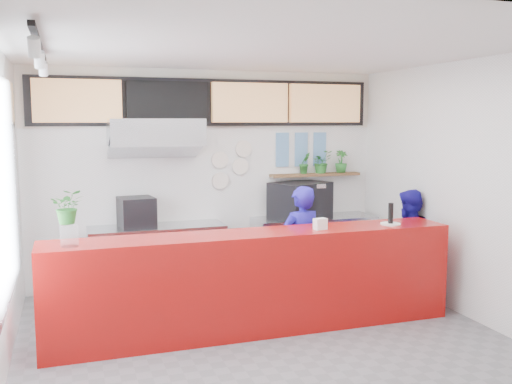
{
  "coord_description": "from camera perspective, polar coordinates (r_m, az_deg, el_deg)",
  "views": [
    {
      "loc": [
        -1.91,
        -5.34,
        2.3
      ],
      "look_at": [
        0.1,
        0.7,
        1.5
      ],
      "focal_mm": 40.0,
      "sensor_mm": 36.0,
      "label": 1
    }
  ],
  "objects": [
    {
      "name": "photo_frame_a",
      "position": [
        8.39,
        2.66,
        5.1
      ],
      "size": [
        0.2,
        0.02,
        0.25
      ],
      "primitive_type": "cube",
      "color": "#598CBF",
      "rests_on": "wall_back"
    },
    {
      "name": "photo_frame_b",
      "position": [
        8.5,
        4.55,
        5.11
      ],
      "size": [
        0.2,
        0.02,
        0.25
      ],
      "primitive_type": "cube",
      "color": "#598CBF",
      "rests_on": "wall_back"
    },
    {
      "name": "herb_d",
      "position": [
        8.7,
        8.51,
        3.04
      ],
      "size": [
        0.19,
        0.17,
        0.33
      ],
      "primitive_type": "imported",
      "rotation": [
        0.0,
        0.0,
        -0.03
      ],
      "color": "#276F27",
      "rests_on": "herb_shelf"
    },
    {
      "name": "herb_c",
      "position": [
        8.56,
        6.56,
        3.02
      ],
      "size": [
        0.34,
        0.31,
        0.34
      ],
      "primitive_type": "imported",
      "rotation": [
        0.0,
        0.0,
        0.16
      ],
      "color": "#276F27",
      "rests_on": "herb_shelf"
    },
    {
      "name": "extraction_hood",
      "position": [
        7.58,
        -10.02,
        5.91
      ],
      "size": [
        1.2,
        0.7,
        0.35
      ],
      "primitive_type": "cube",
      "color": "#B2B5BA",
      "rests_on": "ceiling"
    },
    {
      "name": "dec_plate_d",
      "position": [
        8.19,
        -1.26,
        4.35
      ],
      "size": [
        0.24,
        0.03,
        0.24
      ],
      "primitive_type": "cylinder",
      "rotation": [
        1.57,
        0.0,
        0.0
      ],
      "color": "silver",
      "rests_on": "wall_back"
    },
    {
      "name": "photo_frame_f",
      "position": [
        8.63,
        6.37,
        3.46
      ],
      "size": [
        0.2,
        0.02,
        0.25
      ],
      "primitive_type": "cube",
      "color": "#598CBF",
      "rests_on": "wall_back"
    },
    {
      "name": "glass_vase",
      "position": [
        5.75,
        -18.17,
        -4.17
      ],
      "size": [
        0.19,
        0.19,
        0.21
      ],
      "primitive_type": "cylinder",
      "rotation": [
        0.0,
        0.0,
        -0.1
      ],
      "color": "white",
      "rests_on": "service_counter"
    },
    {
      "name": "napkin_holder",
      "position": [
        6.36,
        6.44,
        -3.19
      ],
      "size": [
        0.16,
        0.11,
        0.12
      ],
      "primitive_type": "cube",
      "rotation": [
        0.0,
        0.0,
        0.19
      ],
      "color": "white",
      "rests_on": "service_counter"
    },
    {
      "name": "menu_board_far_right",
      "position": [
        8.54,
        6.92,
        8.78
      ],
      "size": [
        1.1,
        0.1,
        0.55
      ],
      "primitive_type": "cube",
      "color": "tan",
      "rests_on": "wall_back"
    },
    {
      "name": "basil_vase",
      "position": [
        5.71,
        -18.28,
        -1.39
      ],
      "size": [
        0.32,
        0.28,
        0.33
      ],
      "primitive_type": "imported",
      "rotation": [
        0.0,
        0.0,
        -0.07
      ],
      "color": "#276F27",
      "rests_on": "glass_vase"
    },
    {
      "name": "prep_bench",
      "position": [
        7.84,
        -9.81,
        -6.59
      ],
      "size": [
        1.8,
        0.6,
        0.9
      ],
      "primitive_type": "cube",
      "color": "#B2B5BA",
      "rests_on": "ground"
    },
    {
      "name": "right_bench",
      "position": [
        8.48,
        5.81,
        -5.48
      ],
      "size": [
        1.8,
        0.6,
        0.9
      ],
      "primitive_type": "cube",
      "color": "#B2B5BA",
      "rests_on": "ground"
    },
    {
      "name": "dec_plate_c",
      "position": [
        8.12,
        -3.61,
        1.13
      ],
      "size": [
        0.24,
        0.03,
        0.24
      ],
      "primitive_type": "cylinder",
      "rotation": [
        1.57,
        0.0,
        0.0
      ],
      "color": "silver",
      "rests_on": "wall_back"
    },
    {
      "name": "floor",
      "position": [
        6.12,
        1.22,
        -14.91
      ],
      "size": [
        5.0,
        5.0,
        0.0
      ],
      "primitive_type": "plane",
      "color": "slate",
      "rests_on": "ground"
    },
    {
      "name": "menu_board_far_left",
      "position": [
        7.73,
        -17.41,
        8.69
      ],
      "size": [
        1.1,
        0.1,
        0.55
      ],
      "primitive_type": "cube",
      "color": "tan",
      "rests_on": "wall_back"
    },
    {
      "name": "photo_frame_c",
      "position": [
        8.62,
        6.39,
        5.11
      ],
      "size": [
        0.2,
        0.02,
        0.25
      ],
      "primitive_type": "cube",
      "color": "#598CBF",
      "rests_on": "wall_back"
    },
    {
      "name": "wall_back",
      "position": [
        8.11,
        -4.69,
        1.47
      ],
      "size": [
        5.0,
        0.0,
        5.0
      ],
      "primitive_type": "plane",
      "rotation": [
        1.57,
        0.0,
        0.0
      ],
      "color": "white",
      "rests_on": "ground"
    },
    {
      "name": "photo_frame_d",
      "position": [
        8.4,
        2.65,
        3.39
      ],
      "size": [
        0.2,
        0.02,
        0.25
      ],
      "primitive_type": "cube",
      "color": "#598CBF",
      "rests_on": "wall_back"
    },
    {
      "name": "soffit",
      "position": [
        8.04,
        -4.7,
        8.91
      ],
      "size": [
        4.8,
        0.04,
        0.65
      ],
      "primitive_type": "cube",
      "color": "black",
      "rests_on": "wall_back"
    },
    {
      "name": "hood_lip",
      "position": [
        7.58,
        -9.99,
        4.4
      ],
      "size": [
        1.2,
        0.69,
        0.31
      ],
      "primitive_type": "cube",
      "rotation": [
        -0.35,
        0.0,
        0.0
      ],
      "color": "#B2B5BA",
      "rests_on": "ceiling"
    },
    {
      "name": "panini_oven",
      "position": [
        7.68,
        -11.86,
        -1.99
      ],
      "size": [
        0.49,
        0.49,
        0.4
      ],
      "primitive_type": "cube",
      "rotation": [
        0.0,
        0.0,
        0.12
      ],
      "color": "black",
      "rests_on": "prep_bench"
    },
    {
      "name": "espresso_machine",
      "position": [
        8.26,
        4.43,
        -0.81
      ],
      "size": [
        0.97,
        0.86,
        0.52
      ],
      "primitive_type": "cube",
      "rotation": [
        0.0,
        0.0,
        0.43
      ],
      "color": "black",
      "rests_on": "right_bench"
    },
    {
      "name": "staff_right",
      "position": [
        7.79,
        14.95,
        -4.92
      ],
      "size": [
        0.87,
        0.84,
        1.41
      ],
      "primitive_type": "imported",
      "rotation": [
        0.0,
        0.0,
        3.81
      ],
      "color": "#1E1699",
      "rests_on": "ground"
    },
    {
      "name": "cream_band",
      "position": [
        8.07,
        -4.75,
        9.26
      ],
      "size": [
        5.0,
        0.02,
        0.8
      ],
      "primitive_type": "cube",
      "color": "beige",
      "rests_on": "wall_back"
    },
    {
      "name": "menu_board_mid_right",
      "position": [
        8.11,
        -0.6,
        8.92
      ],
      "size": [
        1.1,
        0.1,
        0.55
      ],
      "primitive_type": "cube",
      "color": "tan",
      "rests_on": "wall_back"
    },
    {
      "name": "wall_right",
      "position": [
        6.97,
        20.99,
        0.1
      ],
      "size": [
        0.0,
        5.0,
        5.0
      ],
      "primitive_type": "plane",
      "rotation": [
        1.57,
        0.0,
        -1.57
      ],
      "color": "white",
      "rests_on": "ground"
    },
    {
      "name": "herb_shelf",
      "position": [
        8.54,
        5.96,
        1.74
      ],
      "size": [
        1.4,
        0.18,
        0.04
      ],
      "primitive_type": "cube",
      "color": "brown",
      "rests_on": "wall_back"
    },
    {
      "name": "dec_plate_a",
      "position": [
        8.1,
        -3.63,
        3.25
      ],
      "size": [
        0.24,
        0.03,
        0.24
      ],
      "primitive_type": "cylinder",
      "rotation": [
        1.57,
        0.0,
        0.0
      ],
      "color": "silver",
      "rests_on": "wall_back"
    },
    {
      "name": "menu_board_mid_left",
      "position": [
        7.84,
        -8.8,
        8.9
      ],
      "size": [
        1.1,
        0.1,
        0.55
      ],
      "primitive_type": "cube",
      "color": "black",
      "rests_on": "wall_back"
    },
    {
      "name": "ceiling",
      "position": [
        5.72,
        1.3,
        14.2
      ],
      "size": [
        5.0,
        5.0,
        0.0
      ],
      "primitive_type": "plane",
      "rotation": [
        3.14,
        0.0,
        0.0
      ],
      "color": "silver"
    },
    {
      "name": "service_counter",
      "position": [
        6.3,
        -0.0,
        -8.97
      ],
      "size": [
        4.5,
        0.6,
        1.1
      ],
      "primitive_type": "cube",
      "color": "#A10D0B",
      "rests_on": "ground"
    },
    {
      "name": "staff_center",
      "position": [
        6.98,
        4.49,
        -5.61
      ],
      "size": [
        0.61,
        0.45,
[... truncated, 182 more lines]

